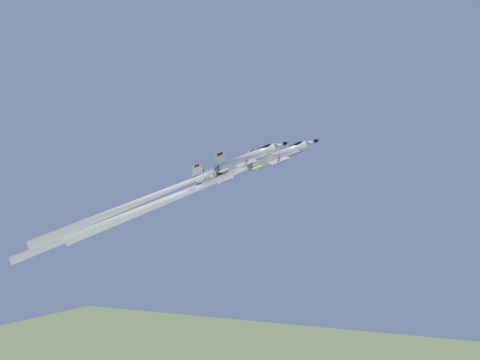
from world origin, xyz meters
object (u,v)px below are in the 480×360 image
at_px(jet_left, 148,206).
at_px(jet_slot, 163,192).
at_px(jet_lead, 205,186).
at_px(jet_right, 171,189).

bearing_deg(jet_left, jet_slot, 10.68).
xyz_separation_m(jet_lead, jet_left, (-15.25, 1.75, -4.07)).
bearing_deg(jet_lead, jet_slot, -87.75).
xyz_separation_m(jet_right, jet_slot, (-3.12, 1.97, -0.55)).
relative_size(jet_lead, jet_right, 1.04).
distance_m(jet_lead, jet_left, 15.88).
bearing_deg(jet_left, jet_right, 12.60).
distance_m(jet_lead, jet_slot, 8.74).
bearing_deg(jet_slot, jet_lead, 92.25).
xyz_separation_m(jet_lead, jet_right, (-3.35, -7.66, -0.94)).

